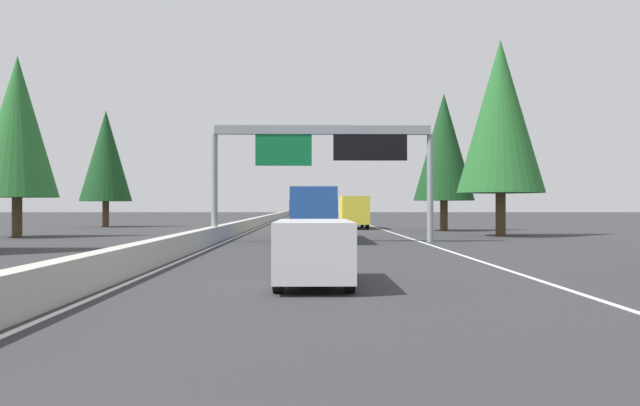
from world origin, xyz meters
TOP-DOWN VIEW (x-y plane):
  - ground_plane at (60.00, 0.00)m, footprint 320.00×320.00m
  - median_barrier at (80.00, 0.30)m, footprint 180.00×0.56m
  - shoulder_stripe_right at (70.00, -11.52)m, footprint 160.00×0.16m
  - shoulder_stripe_median at (70.00, -0.25)m, footprint 160.00×0.16m
  - sign_gantry_overhead at (34.91, -6.03)m, footprint 0.50×12.68m
  - minivan_far_center at (14.19, -5.24)m, footprint 5.00×1.95m
  - bus_mid_center at (37.24, -5.33)m, footprint 11.50×2.55m
  - box_truck_mid_right at (58.63, -9.13)m, footprint 8.50×2.40m
  - sedan_near_right at (91.97, -5.31)m, footprint 4.40×1.80m
  - sedan_distant_a at (107.58, -5.63)m, footprint 4.40×1.80m
  - pickup_near_center at (72.86, -5.38)m, footprint 5.60×2.00m
  - sedan_mid_left at (127.91, -8.83)m, footprint 4.40×1.80m
  - conifer_right_near at (42.56, -18.22)m, footprint 5.95×5.95m
  - conifer_right_mid at (52.73, -16.33)m, footprint 5.07×5.07m
  - conifer_left_near at (41.46, 14.27)m, footprint 5.30×5.30m
  - conifer_left_mid at (63.63, 15.09)m, footprint 5.09×5.09m

SIDE VIEW (x-z plane):
  - ground_plane at x=60.00m, z-range 0.00..0.00m
  - shoulder_stripe_right at x=70.00m, z-range 0.00..0.01m
  - shoulder_stripe_median at x=70.00m, z-range 0.00..0.01m
  - median_barrier at x=80.00m, z-range 0.00..0.90m
  - sedan_near_right at x=91.97m, z-range -0.05..1.42m
  - sedan_distant_a at x=107.58m, z-range -0.05..1.42m
  - sedan_mid_left at x=127.91m, z-range -0.05..1.42m
  - pickup_near_center at x=72.86m, z-range -0.02..1.84m
  - minivan_far_center at x=14.19m, z-range 0.11..1.80m
  - box_truck_mid_right at x=58.63m, z-range 0.14..3.09m
  - bus_mid_center at x=37.24m, z-range 0.17..3.27m
  - sign_gantry_overhead at x=34.91m, z-range 1.97..8.63m
  - conifer_right_mid at x=52.73m, z-range 1.24..12.75m
  - conifer_left_mid at x=63.63m, z-range 1.25..12.81m
  - conifer_left_near at x=41.46m, z-range 1.30..13.36m
  - conifer_right_near at x=42.56m, z-range 1.46..14.98m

